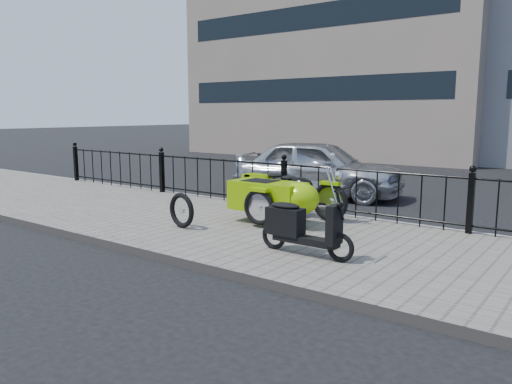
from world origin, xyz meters
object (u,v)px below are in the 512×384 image
Objects in this scene: motorcycle_sidecar at (281,196)px; scooter at (299,227)px; spare_tire at (182,210)px; sedan_car at (318,168)px.

scooter is (1.28, -1.45, -0.10)m from motorcycle_sidecar.
motorcycle_sidecar reaches higher than spare_tire.
sedan_car is at bearing 109.58° from motorcycle_sidecar.
sedan_car is (-0.13, 4.75, 0.28)m from spare_tire.
motorcycle_sidecar reaches higher than scooter.
sedan_car is (-1.23, 3.46, 0.10)m from motorcycle_sidecar.
spare_tire is 0.14× the size of sedan_car.
spare_tire is at bearing 176.06° from scooter.
motorcycle_sidecar is at bearing -170.75° from sedan_car.
motorcycle_sidecar is at bearing 49.52° from spare_tire.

